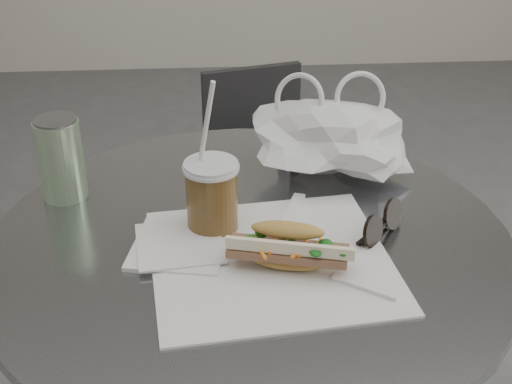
{
  "coord_description": "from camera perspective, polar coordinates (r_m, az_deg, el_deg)",
  "views": [
    {
      "loc": [
        -0.05,
        -0.66,
        1.3
      ],
      "look_at": [
        0.01,
        0.25,
        0.79
      ],
      "focal_mm": 50.0,
      "sensor_mm": 36.0,
      "label": 1
    }
  ],
  "objects": [
    {
      "name": "chair_far",
      "position": [
        1.96,
        0.86,
        -1.3
      ],
      "size": [
        0.35,
        0.38,
        0.66
      ],
      "rotation": [
        0.0,
        0.0,
        3.4
      ],
      "color": "#303032",
      "rests_on": "ground"
    },
    {
      "name": "iced_coffee",
      "position": [
        1.02,
        -3.56,
        -0.27
      ],
      "size": [
        0.08,
        0.08,
        0.23
      ],
      "color": "brown",
      "rests_on": "cafe_table"
    },
    {
      "name": "sunglasses",
      "position": [
        1.04,
        10.0,
        -2.57
      ],
      "size": [
        0.08,
        0.09,
        0.05
      ],
      "rotation": [
        0.0,
        0.0,
        0.85
      ],
      "color": "black",
      "rests_on": "cafe_table"
    },
    {
      "name": "plastic_bag",
      "position": [
        1.18,
        5.93,
        4.12
      ],
      "size": [
        0.28,
        0.24,
        0.12
      ],
      "primitive_type": null,
      "rotation": [
        0.0,
        0.0,
        -0.22
      ],
      "color": "silver",
      "rests_on": "cafe_table"
    },
    {
      "name": "cafe_table",
      "position": [
        1.2,
        -0.48,
        -14.69
      ],
      "size": [
        0.76,
        0.76,
        0.74
      ],
      "color": "slate",
      "rests_on": "ground"
    },
    {
      "name": "sandwich_paper",
      "position": [
        0.98,
        1.2,
        -5.46
      ],
      "size": [
        0.36,
        0.34,
        0.0
      ],
      "primitive_type": "cube",
      "rotation": [
        0.0,
        0.0,
        0.12
      ],
      "color": "white",
      "rests_on": "cafe_table"
    },
    {
      "name": "banh_mi",
      "position": [
        0.95,
        2.55,
        -4.41
      ],
      "size": [
        0.21,
        0.12,
        0.07
      ],
      "rotation": [
        0.0,
        0.0,
        -0.24
      ],
      "color": "gold",
      "rests_on": "sandwich_paper"
    },
    {
      "name": "napkin_stack",
      "position": [
        1.01,
        -6.12,
        -4.27
      ],
      "size": [
        0.15,
        0.15,
        0.01
      ],
      "color": "white",
      "rests_on": "cafe_table"
    },
    {
      "name": "drink_can",
      "position": [
        1.14,
        -15.36,
        2.6
      ],
      "size": [
        0.07,
        0.07,
        0.13
      ],
      "color": "#6DAA63",
      "rests_on": "cafe_table"
    }
  ]
}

